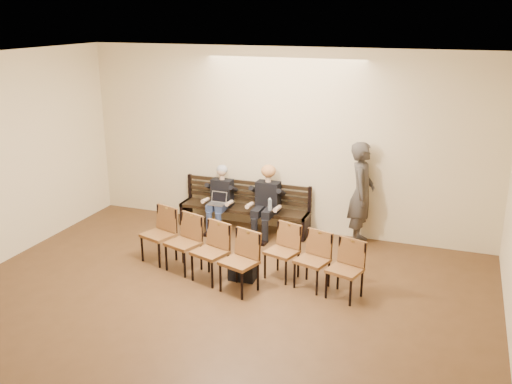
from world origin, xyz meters
TOP-DOWN VIEW (x-y plane):
  - ground at (0.00, 0.00)m, footprint 10.00×10.00m
  - room_walls at (0.00, 0.79)m, footprint 8.02×10.01m
  - bench at (-0.68, 4.65)m, footprint 2.60×0.90m
  - seated_man at (-1.12, 4.53)m, footprint 0.50×0.70m
  - seated_woman at (-0.18, 4.53)m, footprint 0.55×0.76m
  - laptop at (-1.11, 4.30)m, footprint 0.36×0.31m
  - water_bottle at (-0.03, 4.30)m, footprint 0.09×0.09m
  - bag at (0.10, 2.61)m, footprint 0.43×0.31m
  - passerby at (1.57, 4.75)m, footprint 0.57×0.83m
  - chair_row_front at (1.20, 2.71)m, footprint 1.66×0.91m
  - chair_row_back at (-0.66, 2.49)m, footprint 2.33×1.20m

SIDE VIEW (x-z plane):
  - ground at x=0.00m, z-range 0.00..0.00m
  - bag at x=0.10m, z-range 0.00..0.31m
  - bench at x=-0.68m, z-range 0.00..0.45m
  - chair_row_front at x=1.20m, z-range 0.00..0.88m
  - chair_row_back at x=-0.66m, z-range 0.00..0.94m
  - laptop at x=-1.11m, z-range 0.45..0.68m
  - water_bottle at x=-0.03m, z-range 0.45..0.69m
  - seated_man at x=-1.12m, z-range 0.00..1.21m
  - seated_woman at x=-0.18m, z-range 0.00..1.28m
  - passerby at x=1.57m, z-range 0.00..2.20m
  - room_walls at x=0.00m, z-range 0.78..4.29m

